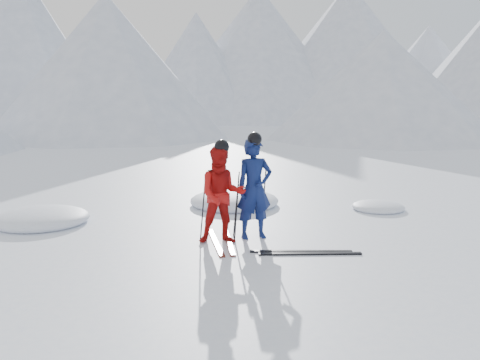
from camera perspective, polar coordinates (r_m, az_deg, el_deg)
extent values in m
plane|color=white|center=(9.30, 10.43, -6.81)|extent=(160.00, 160.00, 0.00)
cone|color=#B2BCD1|center=(49.45, -23.56, 13.91)|extent=(23.96, 23.96, 14.35)
cone|color=#B2BCD1|center=(59.51, -15.48, 12.26)|extent=(17.69, 17.69, 11.93)
cone|color=#B2BCD1|center=(52.38, -4.88, 12.41)|extent=(19.63, 19.63, 10.85)
cone|color=#B2BCD1|center=(56.71, 2.10, 13.87)|extent=(23.31, 23.31, 14.15)
cone|color=#B2BCD1|center=(58.87, 11.94, 13.86)|extent=(28.94, 28.94, 14.88)
cone|color=silver|center=(64.33, 20.25, 11.26)|extent=(24.45, 24.45, 10.76)
cone|color=#B2BCD1|center=(32.23, 15.62, 10.20)|extent=(14.00, 14.00, 6.50)
cone|color=#B2BCD1|center=(34.19, -14.61, 12.27)|extent=(16.00, 16.00, 9.00)
imported|color=#0D194E|center=(9.20, 1.62, -0.97)|extent=(0.70, 0.49, 1.83)
imported|color=#AE0F0D|center=(8.89, -2.03, -1.68)|extent=(0.90, 0.73, 1.73)
cylinder|color=black|center=(9.33, -0.41, -2.73)|extent=(0.12, 0.09, 1.22)
cylinder|color=black|center=(9.56, 2.66, -2.45)|extent=(0.12, 0.07, 1.22)
cylinder|color=black|center=(9.13, -4.19, -3.24)|extent=(0.12, 0.09, 1.15)
cylinder|color=black|center=(9.16, -0.37, -3.19)|extent=(0.12, 0.08, 1.15)
cube|color=black|center=(9.07, -2.75, -6.98)|extent=(0.20, 1.70, 0.03)
cube|color=black|center=(9.11, -1.26, -6.89)|extent=(0.32, 1.70, 0.03)
cube|color=black|center=(8.59, 6.87, -7.98)|extent=(1.67, 0.51, 0.03)
cube|color=black|center=(8.49, 7.87, -8.20)|extent=(1.68, 0.45, 0.03)
ellipsoid|color=white|center=(11.22, -21.37, -4.52)|extent=(1.92, 1.92, 0.42)
ellipsoid|color=white|center=(12.12, 15.24, -3.21)|extent=(1.19, 1.19, 0.26)
ellipsoid|color=white|center=(12.18, -0.63, -2.81)|extent=(2.12, 2.12, 0.47)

